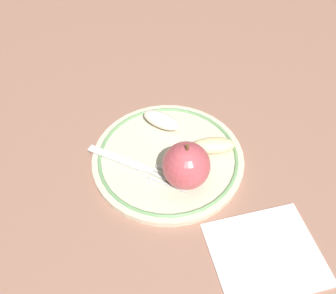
% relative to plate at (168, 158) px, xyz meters
% --- Properties ---
extents(ground_plane, '(2.00, 2.00, 0.00)m').
position_rel_plate_xyz_m(ground_plane, '(0.02, -0.01, -0.01)').
color(ground_plane, '#936552').
extents(plate, '(0.24, 0.24, 0.01)m').
position_rel_plate_xyz_m(plate, '(0.00, 0.00, 0.00)').
color(plate, beige).
rests_on(plate, ground_plane).
extents(apple_red_whole, '(0.07, 0.07, 0.08)m').
position_rel_plate_xyz_m(apple_red_whole, '(0.05, 0.02, 0.04)').
color(apple_red_whole, '#B7474E').
rests_on(apple_red_whole, plate).
extents(apple_slice_front, '(0.03, 0.07, 0.02)m').
position_rel_plate_xyz_m(apple_slice_front, '(-0.01, 0.07, 0.02)').
color(apple_slice_front, beige).
rests_on(apple_slice_front, plate).
extents(apple_slice_back, '(0.07, 0.07, 0.02)m').
position_rel_plate_xyz_m(apple_slice_back, '(-0.07, -0.01, 0.02)').
color(apple_slice_back, '#F0E0CA').
rests_on(apple_slice_back, plate).
extents(fork, '(0.10, 0.16, 0.00)m').
position_rel_plate_xyz_m(fork, '(0.02, -0.05, 0.01)').
color(fork, silver).
rests_on(fork, plate).
extents(napkin_folded, '(0.15, 0.16, 0.01)m').
position_rel_plate_xyz_m(napkin_folded, '(0.17, 0.12, -0.00)').
color(napkin_folded, white).
rests_on(napkin_folded, ground_plane).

